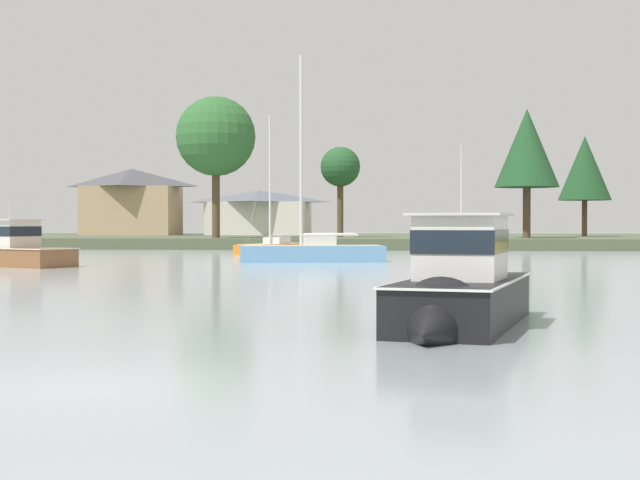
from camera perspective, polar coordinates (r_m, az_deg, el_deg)
The scene contains 12 objects.
ground_plane at distance 14.83m, azimuth -13.95°, elevation -8.46°, with size 496.49×496.49×0.00m, color #939EA3.
far_shore_bank at distance 111.98m, azimuth 3.69°, elevation 0.01°, with size 223.42×51.74×1.04m, color #4C563D.
cruiser_wood at distance 57.80m, azimuth -18.26°, elevation -0.87°, with size 8.88×6.20×4.70m.
cruiser_black at distance 22.36m, azimuth 8.16°, elevation -3.73°, with size 3.93×8.40×5.08m.
sailboat_skyblue at distance 60.25m, azimuth -0.44°, elevation -1.04°, with size 9.32×3.98×13.67m.
sailboat_orange at distance 77.81m, azimuth -2.72°, elevation -0.62°, with size 5.40×8.76×11.67m.
shore_tree_far_right at distance 98.34m, azimuth 1.21°, elevation 4.29°, with size 4.08×4.08×9.24m.
shore_tree_inland_c at distance 106.67m, azimuth 15.45°, elevation 4.12°, with size 5.62×5.62×10.75m.
shore_tree_center at distance 92.65m, azimuth -6.21°, elevation 6.11°, with size 7.61×7.61×13.53m.
shore_tree_right_mid at distance 93.81m, azimuth 12.19°, elevation 5.33°, with size 6.12×6.12×12.34m.
cottage_hillside at distance 118.19m, azimuth -3.63°, elevation 1.68°, with size 12.83×9.50×5.47m.
cottage_near_water at distance 116.55m, azimuth -11.13°, elevation 2.29°, with size 11.62×7.37×7.91m.
Camera 1 is at (5.07, -13.73, 2.43)m, focal length 53.88 mm.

